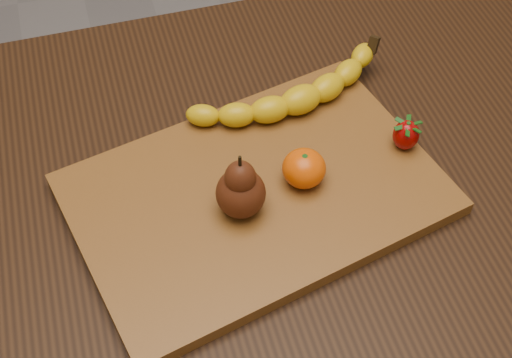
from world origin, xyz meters
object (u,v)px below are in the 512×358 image
object	(u,v)px
cutting_board	(256,194)
pear	(241,184)
table	(287,203)
mandarin	(304,168)

from	to	relation	value
cutting_board	pear	world-z (taller)	pear
table	pear	bearing A→B (deg)	-139.07
table	mandarin	xyz separation A→B (m)	(-0.00, -0.05, 0.14)
pear	mandarin	distance (m)	0.09
table	cutting_board	world-z (taller)	cutting_board
cutting_board	pear	distance (m)	0.07
table	mandarin	bearing A→B (deg)	-90.29
cutting_board	mandarin	xyz separation A→B (m)	(0.06, -0.00, 0.03)
table	mandarin	world-z (taller)	mandarin
mandarin	pear	bearing A→B (deg)	-166.33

